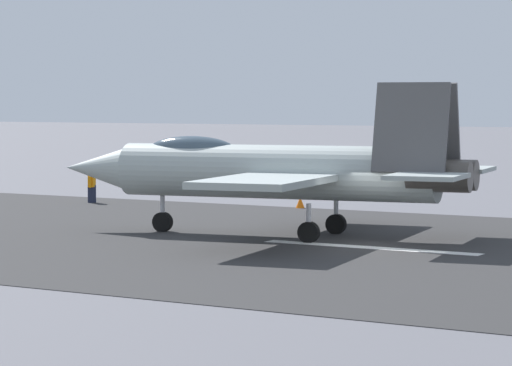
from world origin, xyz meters
The scene contains 5 objects.
ground_plane centered at (0.00, 0.00, 0.00)m, with size 400.00×400.00×0.00m, color slate.
runway_strip centered at (-0.02, 0.00, 0.01)m, with size 240.00×26.00×0.02m.
fighter_jet centered at (4.61, -1.57, 2.47)m, with size 16.84×14.08×5.67m.
crew_person centered at (20.03, -10.26, 0.83)m, with size 0.42×0.66×1.66m.
marker_cone_mid centered at (9.70, -12.81, 0.28)m, with size 0.44×0.44×0.55m, color orange.
Camera 1 is at (-18.41, 38.46, 4.98)m, focal length 87.90 mm.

